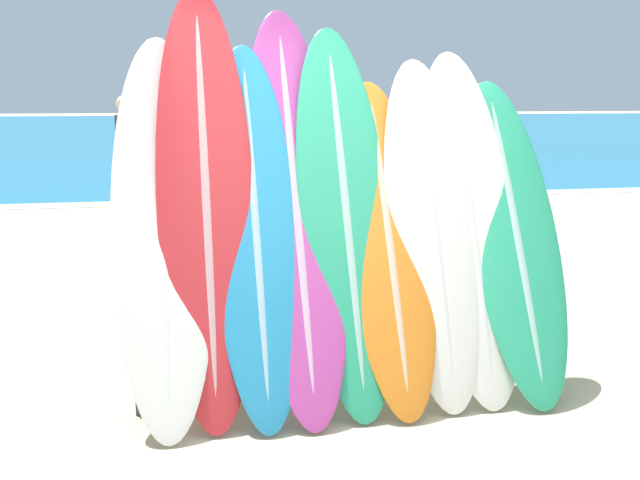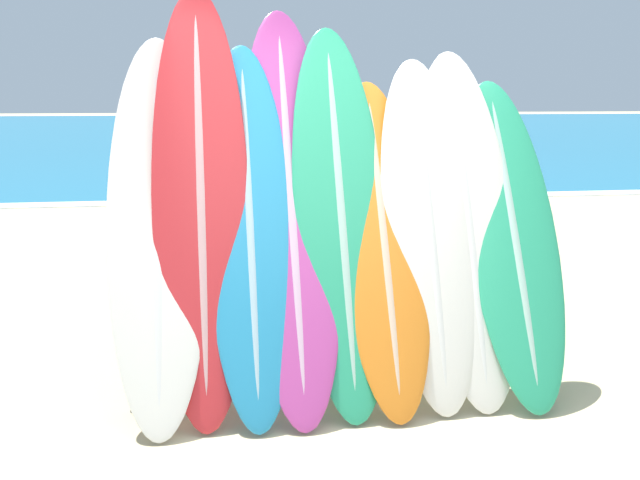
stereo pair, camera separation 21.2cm
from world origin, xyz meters
TOP-DOWN VIEW (x-y plane):
  - ground_plane at (0.00, 0.00)m, footprint 160.00×160.00m
  - ocean_water at (0.00, 38.71)m, footprint 120.00×60.00m
  - surfboard_rack at (-0.16, 0.71)m, footprint 2.46×0.04m
  - surfboard_slot_0 at (-1.20, 0.85)m, footprint 0.57×1.24m
  - surfboard_slot_1 at (-0.95, 0.88)m, footprint 0.56×1.21m
  - surfboard_slot_2 at (-0.68, 0.82)m, footprint 0.51×1.20m
  - surfboard_slot_3 at (-0.43, 0.90)m, footprint 0.57×1.36m
  - surfboard_slot_4 at (-0.14, 0.84)m, footprint 0.56×1.14m
  - surfboard_slot_5 at (0.10, 0.76)m, footprint 0.52×1.06m
  - surfboard_slot_6 at (0.38, 0.78)m, footprint 0.56×0.98m
  - surfboard_slot_7 at (0.63, 0.80)m, footprint 0.59×0.99m
  - surfboard_slot_8 at (0.90, 0.76)m, footprint 0.57×1.08m
  - person_near_water at (-0.67, 5.75)m, footprint 0.26×0.21m
  - person_mid_beach at (0.30, 7.03)m, footprint 0.26×0.27m
  - person_far_left at (-0.56, 4.18)m, footprint 0.24×0.26m
  - person_far_right at (-1.73, 7.67)m, footprint 0.30×0.24m

SIDE VIEW (x-z plane):
  - ground_plane at x=0.00m, z-range 0.00..0.00m
  - ocean_water at x=0.00m, z-range 0.00..0.01m
  - surfboard_rack at x=-0.16m, z-range 0.04..0.84m
  - person_far_left at x=-0.56m, z-range 0.07..1.60m
  - person_near_water at x=-0.67m, z-range 0.07..1.67m
  - person_mid_beach at x=0.30m, z-range 0.07..1.67m
  - surfboard_slot_5 at x=0.10m, z-range 0.00..1.89m
  - surfboard_slot_8 at x=0.90m, z-range 0.00..1.90m
  - person_far_right at x=-1.73m, z-range 0.08..1.88m
  - surfboard_slot_6 at x=0.38m, z-range 0.00..2.03m
  - surfboard_slot_7 at x=0.63m, z-range 0.00..2.07m
  - surfboard_slot_2 at x=-0.68m, z-range 0.00..2.11m
  - surfboard_slot_0 at x=-1.20m, z-range 0.00..2.15m
  - surfboard_slot_4 at x=-0.14m, z-range 0.00..2.22m
  - surfboard_slot_3 at x=-0.43m, z-range 0.00..2.34m
  - surfboard_slot_1 at x=-0.95m, z-range 0.00..2.46m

